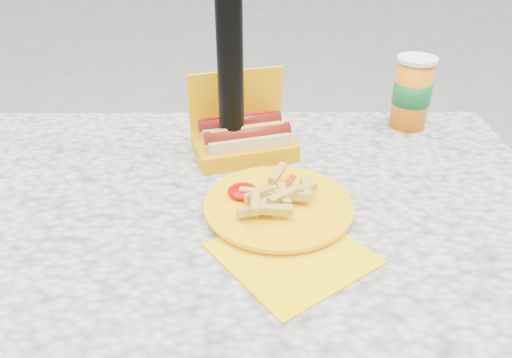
{
  "coord_description": "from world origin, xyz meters",
  "views": [
    {
      "loc": [
        0.04,
        -0.75,
        1.25
      ],
      "look_at": [
        0.05,
        -0.0,
        0.8
      ],
      "focal_mm": 35.0,
      "sensor_mm": 36.0,
      "label": 1
    }
  ],
  "objects": [
    {
      "name": "picnic_table",
      "position": [
        0.0,
        0.0,
        0.64
      ],
      "size": [
        1.2,
        0.8,
        0.75
      ],
      "color": "beige",
      "rests_on": "ground"
    },
    {
      "name": "hotdog_box",
      "position": [
        0.02,
        0.18,
        0.79
      ],
      "size": [
        0.23,
        0.18,
        0.17
      ],
      "rotation": [
        0.0,
        0.0,
        0.28
      ],
      "color": "#FFB700",
      "rests_on": "picnic_table"
    },
    {
      "name": "fries_plate",
      "position": [
        0.09,
        -0.04,
        0.76
      ],
      "size": [
        0.29,
        0.39,
        0.05
      ],
      "rotation": [
        0.0,
        0.0,
        0.43
      ],
      "color": "#FFCA00",
      "rests_on": "picnic_table"
    },
    {
      "name": "soda_cup",
      "position": [
        0.41,
        0.32,
        0.83
      ],
      "size": [
        0.09,
        0.09,
        0.16
      ],
      "rotation": [
        0.0,
        0.0,
        -0.3
      ],
      "color": "orange",
      "rests_on": "picnic_table"
    }
  ]
}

